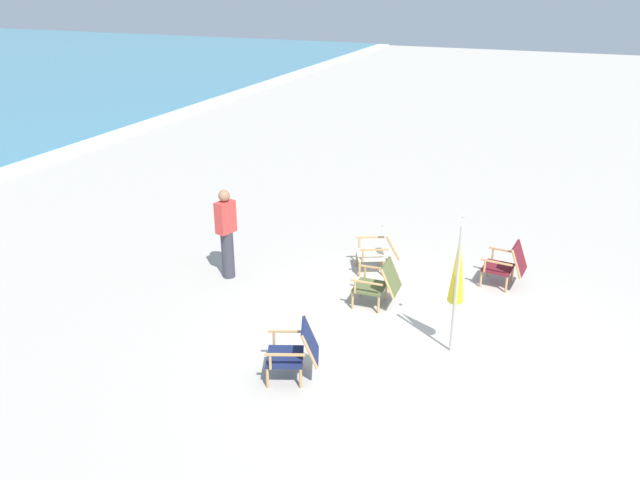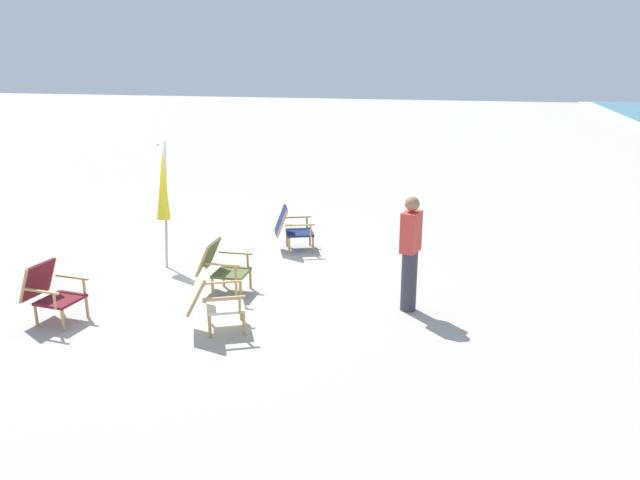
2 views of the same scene
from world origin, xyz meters
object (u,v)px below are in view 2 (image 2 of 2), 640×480
Objects in this scene: person_near_chairs at (410,253)px; beach_chair_back_left at (221,265)px; beach_chair_back_right at (212,299)px; umbrella_furled_yellow at (163,186)px; beach_chair_far_center at (50,291)px; beach_chair_front_right at (291,227)px.

beach_chair_back_left is at bearing -90.63° from person_near_chairs.
umbrella_furled_yellow reaches higher than beach_chair_back_right.
person_near_chairs is at bearing 107.66° from beach_chair_far_center.
beach_chair_back_right is 1.13× the size of beach_chair_far_center.
beach_chair_front_right is 1.06× the size of beach_chair_back_left.
person_near_chairs is at bearing 45.51° from beach_chair_front_right.
beach_chair_back_right is 1.33m from beach_chair_back_left.
umbrella_furled_yellow is at bearing 169.31° from beach_chair_far_center.
person_near_chairs reaches higher than beach_chair_far_center.
umbrella_furled_yellow is at bearing -142.13° from beach_chair_back_right.
umbrella_furled_yellow is at bearing -53.93° from beach_chair_front_right.
beach_chair_back_left is (-1.50, 1.82, -0.00)m from beach_chair_far_center.
beach_chair_far_center is 2.69m from umbrella_furled_yellow.
beach_chair_back_right is 0.56× the size of person_near_chairs.
beach_chair_far_center is 0.50× the size of person_near_chairs.
beach_chair_far_center is 2.36m from beach_chair_back_left.
beach_chair_far_center is at bearing -30.93° from beach_chair_front_right.
beach_chair_back_left is (-1.27, -0.39, 0.00)m from beach_chair_back_right.
beach_chair_back_left is at bearing 129.50° from beach_chair_far_center.
beach_chair_front_right is at bearing 126.07° from umbrella_furled_yellow.
beach_chair_back_right is 2.74m from person_near_chairs.
beach_chair_far_center is at bearing -10.69° from umbrella_furled_yellow.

